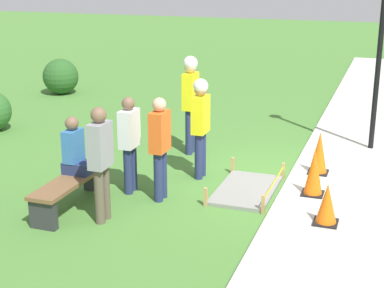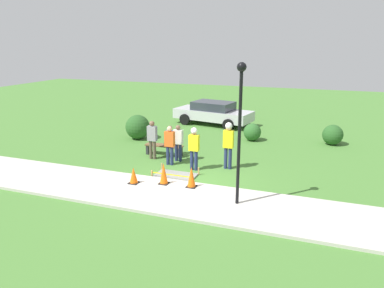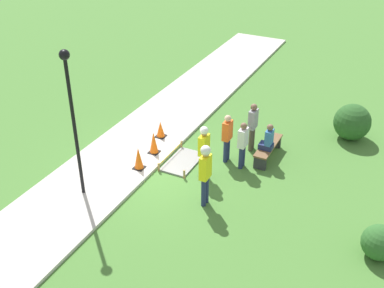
{
  "view_description": "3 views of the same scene",
  "coord_description": "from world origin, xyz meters",
  "views": [
    {
      "loc": [
        -9.52,
        -1.57,
        3.59
      ],
      "look_at": [
        -0.69,
        1.52,
        0.71
      ],
      "focal_mm": 55.0,
      "sensor_mm": 36.0,
      "label": 1
    },
    {
      "loc": [
        4.5,
        -11.86,
        5.03
      ],
      "look_at": [
        -0.38,
        1.39,
        1.1
      ],
      "focal_mm": 35.0,
      "sensor_mm": 36.0,
      "label": 2
    },
    {
      "loc": [
        10.89,
        6.66,
        8.44
      ],
      "look_at": [
        -0.22,
        1.15,
        1.13
      ],
      "focal_mm": 45.0,
      "sensor_mm": 36.0,
      "label": 3
    }
  ],
  "objects": [
    {
      "name": "worker_assistant",
      "position": [
        -0.34,
        1.5,
        1.04
      ],
      "size": [
        0.4,
        0.25,
        1.75
      ],
      "color": "navy",
      "rests_on": "ground_plane"
    },
    {
      "name": "park_bench",
      "position": [
        -2.28,
        2.91,
        0.34
      ],
      "size": [
        1.73,
        0.44,
        0.48
      ],
      "color": "#2D2D33",
      "rests_on": "ground_plane"
    },
    {
      "name": "lamppost_near",
      "position": [
        2.09,
        -1.24,
        2.9
      ],
      "size": [
        0.28,
        0.28,
        4.34
      ],
      "color": "black",
      "rests_on": "sidewalk"
    },
    {
      "name": "person_seated_on_bench",
      "position": [
        -2.01,
        2.96,
        0.83
      ],
      "size": [
        0.36,
        0.44,
        0.89
      ],
      "color": "navy",
      "rests_on": "park_bench"
    },
    {
      "name": "traffic_cone_sidewalk_edge",
      "position": [
        0.28,
        -0.46,
        0.47
      ],
      "size": [
        0.34,
        0.34,
        0.74
      ],
      "color": "black",
      "rests_on": "sidewalk"
    },
    {
      "name": "bystander_in_gray_shirt",
      "position": [
        -1.36,
        2.35,
        0.89
      ],
      "size": [
        0.4,
        0.22,
        1.59
      ],
      "color": "navy",
      "rests_on": "ground_plane"
    },
    {
      "name": "shrub_rounded_near",
      "position": [
        4.84,
        7.43,
        0.5
      ],
      "size": [
        1.01,
        1.01,
        1.01
      ],
      "color": "#285623",
      "rests_on": "ground_plane"
    },
    {
      "name": "worker_supervisor",
      "position": [
        0.9,
        2.11,
        1.17
      ],
      "size": [
        0.4,
        0.28,
        1.92
      ],
      "color": "navy",
      "rests_on": "ground_plane"
    },
    {
      "name": "bystander_in_orange_shirt",
      "position": [
        -1.5,
        1.77,
        0.93
      ],
      "size": [
        0.4,
        0.22,
        1.65
      ],
      "color": "navy",
      "rests_on": "ground_plane"
    },
    {
      "name": "traffic_cone_far_patch",
      "position": [
        -0.75,
        -0.51,
        0.48
      ],
      "size": [
        0.34,
        0.34,
        0.76
      ],
      "color": "black",
      "rests_on": "sidewalk"
    },
    {
      "name": "traffic_cone_near_patch",
      "position": [
        -1.78,
        -0.84,
        0.39
      ],
      "size": [
        0.34,
        0.34,
        0.59
      ],
      "color": "black",
      "rests_on": "sidewalk"
    },
    {
      "name": "wet_concrete_patch",
      "position": [
        -0.75,
        0.56,
        0.03
      ],
      "size": [
        1.61,
        0.95,
        0.3
      ],
      "color": "gray",
      "rests_on": "ground_plane"
    },
    {
      "name": "ground_plane",
      "position": [
        0.0,
        0.0,
        0.0
      ],
      "size": [
        60.0,
        60.0,
        0.0
      ],
      "primitive_type": "plane",
      "color": "#477A33"
    },
    {
      "name": "bystander_in_white_shirt",
      "position": [
        -2.53,
        2.25,
        0.96
      ],
      "size": [
        0.4,
        0.22,
        1.7
      ],
      "color": "brown",
      "rests_on": "ground_plane"
    },
    {
      "name": "sidewalk",
      "position": [
        0.0,
        -1.38,
        0.05
      ],
      "size": [
        28.0,
        2.75,
        0.1
      ],
      "color": "#BCB7AD",
      "rests_on": "ground_plane"
    }
  ]
}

